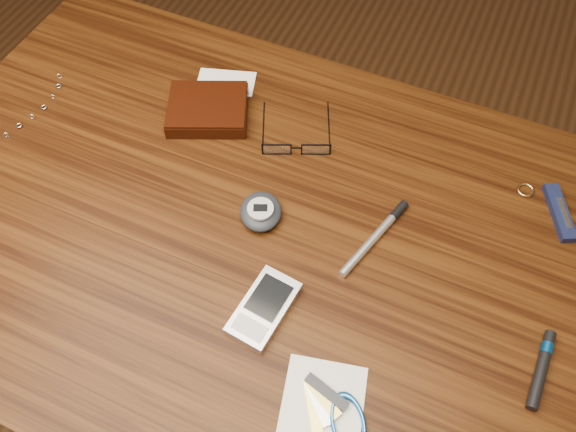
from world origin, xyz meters
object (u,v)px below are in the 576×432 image
object	(u,v)px
wallet_and_card	(208,109)
silver_pen	(380,232)
notepad_keys	(335,413)
eyeglasses	(296,147)
desk	(238,254)
pda_phone	(264,308)
pedometer	(261,211)
pocket_knife	(560,212)

from	to	relation	value
wallet_and_card	silver_pen	size ratio (longest dim) A/B	1.30
notepad_keys	eyeglasses	bearing A→B (deg)	119.97
silver_pen	eyeglasses	bearing A→B (deg)	151.41
desk	pda_phone	size ratio (longest dim) A/B	9.38
eyeglasses	notepad_keys	world-z (taller)	eyeglasses
pedometer	silver_pen	bearing A→B (deg)	13.49
eyeglasses	pocket_knife	distance (m)	0.38
desk	wallet_and_card	xyz separation A→B (m)	(-0.12, 0.16, 0.12)
pocket_knife	silver_pen	world-z (taller)	same
pedometer	notepad_keys	size ratio (longest dim) A/B	0.64
pda_phone	silver_pen	distance (m)	0.19
silver_pen	pocket_knife	bearing A→B (deg)	31.01
desk	pocket_knife	distance (m)	0.47
pda_phone	notepad_keys	distance (m)	0.15
desk	pedometer	size ratio (longest dim) A/B	11.97
pda_phone	pocket_knife	world-z (taller)	pda_phone
pda_phone	notepad_keys	world-z (taller)	pda_phone
silver_pen	wallet_and_card	bearing A→B (deg)	162.44
pocket_knife	silver_pen	xyz separation A→B (m)	(-0.22, -0.13, -0.00)
desk	notepad_keys	world-z (taller)	notepad_keys
pda_phone	pedometer	size ratio (longest dim) A/B	1.28
pda_phone	notepad_keys	size ratio (longest dim) A/B	0.82
wallet_and_card	eyeglasses	distance (m)	0.16
wallet_and_card	pedometer	bearing A→B (deg)	-41.54
desk	pda_phone	world-z (taller)	pda_phone
wallet_and_card	notepad_keys	size ratio (longest dim) A/B	1.43
pedometer	silver_pen	xyz separation A→B (m)	(0.16, 0.04, -0.01)
desk	pocket_knife	xyz separation A→B (m)	(0.41, 0.19, 0.11)
pocket_knife	silver_pen	size ratio (longest dim) A/B	0.64
pedometer	pocket_knife	world-z (taller)	pedometer
desk	eyeglasses	world-z (taller)	eyeglasses
pda_phone	silver_pen	size ratio (longest dim) A/B	0.75
pedometer	pda_phone	bearing A→B (deg)	-63.22
pda_phone	notepad_keys	bearing A→B (deg)	-32.67
desk	pda_phone	distance (m)	0.18
notepad_keys	pocket_knife	size ratio (longest dim) A/B	1.42
notepad_keys	pocket_knife	xyz separation A→B (m)	(0.19, 0.38, 0.00)
eyeglasses	silver_pen	distance (m)	0.18
wallet_and_card	silver_pen	distance (m)	0.33
silver_pen	desk	bearing A→B (deg)	-163.24
desk	pedometer	world-z (taller)	pedometer
notepad_keys	silver_pen	size ratio (longest dim) A/B	0.91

